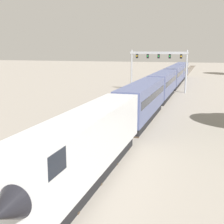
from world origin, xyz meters
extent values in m
plane|color=gray|center=(0.00, 0.00, 0.00)|extent=(400.00, 400.00, 0.00)
cube|color=slate|center=(1.28, 60.00, 0.08)|extent=(0.07, 200.00, 0.16)
cube|color=slate|center=(2.72, 60.00, 0.08)|extent=(0.07, 200.00, 0.16)
cube|color=#473828|center=(2.00, -2.00, 0.05)|extent=(2.60, 0.24, 0.10)
cube|color=#473828|center=(2.00, 2.00, 0.05)|extent=(2.60, 0.24, 0.10)
cube|color=#473828|center=(2.00, 6.00, 0.05)|extent=(2.60, 0.24, 0.10)
cube|color=#473828|center=(2.00, 10.00, 0.05)|extent=(2.60, 0.24, 0.10)
cube|color=#473828|center=(2.00, 14.00, 0.05)|extent=(2.60, 0.24, 0.10)
cube|color=#473828|center=(2.00, 18.00, 0.05)|extent=(2.60, 0.24, 0.10)
cube|color=#473828|center=(2.00, 22.00, 0.05)|extent=(2.60, 0.24, 0.10)
cube|color=#473828|center=(2.00, 26.00, 0.05)|extent=(2.60, 0.24, 0.10)
cube|color=#473828|center=(2.00, 30.00, 0.05)|extent=(2.60, 0.24, 0.10)
cube|color=#473828|center=(2.00, 34.00, 0.05)|extent=(2.60, 0.24, 0.10)
cube|color=#473828|center=(2.00, 38.00, 0.05)|extent=(2.60, 0.24, 0.10)
cube|color=#473828|center=(2.00, 42.00, 0.05)|extent=(2.60, 0.24, 0.10)
cube|color=#473828|center=(2.00, 46.00, 0.05)|extent=(2.60, 0.24, 0.10)
cube|color=#473828|center=(2.00, 50.00, 0.05)|extent=(2.60, 0.24, 0.10)
cube|color=#473828|center=(2.00, 54.00, 0.05)|extent=(2.60, 0.24, 0.10)
cube|color=#473828|center=(2.00, 58.00, 0.05)|extent=(2.60, 0.24, 0.10)
cube|color=#473828|center=(2.00, 62.00, 0.05)|extent=(2.60, 0.24, 0.10)
cube|color=#473828|center=(2.00, 66.00, 0.05)|extent=(2.60, 0.24, 0.10)
cube|color=#473828|center=(2.00, 70.00, 0.05)|extent=(2.60, 0.24, 0.10)
cube|color=#473828|center=(2.00, 74.00, 0.05)|extent=(2.60, 0.24, 0.10)
cube|color=#473828|center=(2.00, 78.00, 0.05)|extent=(2.60, 0.24, 0.10)
cube|color=#473828|center=(2.00, 82.00, 0.05)|extent=(2.60, 0.24, 0.10)
cube|color=#473828|center=(2.00, 86.00, 0.05)|extent=(2.60, 0.24, 0.10)
cube|color=#473828|center=(2.00, 90.00, 0.05)|extent=(2.60, 0.24, 0.10)
cube|color=#473828|center=(2.00, 94.00, 0.05)|extent=(2.60, 0.24, 0.10)
cube|color=#473828|center=(2.00, 98.00, 0.05)|extent=(2.60, 0.24, 0.10)
cube|color=#473828|center=(2.00, 102.00, 0.05)|extent=(2.60, 0.24, 0.10)
cube|color=#473828|center=(2.00, 106.00, 0.05)|extent=(2.60, 0.24, 0.10)
cube|color=#473828|center=(2.00, 110.00, 0.05)|extent=(2.60, 0.24, 0.10)
cube|color=#473828|center=(2.00, 114.00, 0.05)|extent=(2.60, 0.24, 0.10)
cube|color=#473828|center=(2.00, 118.00, 0.05)|extent=(2.60, 0.24, 0.10)
cube|color=#473828|center=(2.00, 122.00, 0.05)|extent=(2.60, 0.24, 0.10)
cube|color=#473828|center=(2.00, 126.00, 0.05)|extent=(2.60, 0.24, 0.10)
cube|color=#473828|center=(2.00, 130.00, 0.05)|extent=(2.60, 0.24, 0.10)
cube|color=#473828|center=(2.00, 134.00, 0.05)|extent=(2.60, 0.24, 0.10)
cube|color=#473828|center=(2.00, 138.00, 0.05)|extent=(2.60, 0.24, 0.10)
cube|color=#473828|center=(2.00, 142.00, 0.05)|extent=(2.60, 0.24, 0.10)
cube|color=#473828|center=(2.00, 146.00, 0.05)|extent=(2.60, 0.24, 0.10)
cube|color=#473828|center=(2.00, 150.00, 0.05)|extent=(2.60, 0.24, 0.10)
cube|color=#473828|center=(2.00, 154.00, 0.05)|extent=(2.60, 0.24, 0.10)
cube|color=#473828|center=(2.00, 158.00, 0.05)|extent=(2.60, 0.24, 0.10)
cube|color=slate|center=(-4.22, 40.00, 0.08)|extent=(0.07, 160.00, 0.16)
cube|color=slate|center=(-2.78, 40.00, 0.08)|extent=(0.07, 160.00, 0.16)
cube|color=#473828|center=(-3.50, 2.00, 0.05)|extent=(2.60, 0.24, 0.10)
cube|color=#473828|center=(-3.50, 6.00, 0.05)|extent=(2.60, 0.24, 0.10)
cube|color=#473828|center=(-3.50, 10.00, 0.05)|extent=(2.60, 0.24, 0.10)
cube|color=#473828|center=(-3.50, 14.00, 0.05)|extent=(2.60, 0.24, 0.10)
cube|color=#473828|center=(-3.50, 18.00, 0.05)|extent=(2.60, 0.24, 0.10)
cube|color=#473828|center=(-3.50, 22.00, 0.05)|extent=(2.60, 0.24, 0.10)
cube|color=#473828|center=(-3.50, 26.00, 0.05)|extent=(2.60, 0.24, 0.10)
cube|color=#473828|center=(-3.50, 30.00, 0.05)|extent=(2.60, 0.24, 0.10)
cube|color=#473828|center=(-3.50, 34.00, 0.05)|extent=(2.60, 0.24, 0.10)
cube|color=#473828|center=(-3.50, 38.00, 0.05)|extent=(2.60, 0.24, 0.10)
cube|color=#473828|center=(-3.50, 42.00, 0.05)|extent=(2.60, 0.24, 0.10)
cube|color=#473828|center=(-3.50, 46.00, 0.05)|extent=(2.60, 0.24, 0.10)
cube|color=#473828|center=(-3.50, 50.00, 0.05)|extent=(2.60, 0.24, 0.10)
cube|color=#473828|center=(-3.50, 54.00, 0.05)|extent=(2.60, 0.24, 0.10)
cube|color=#473828|center=(-3.50, 58.00, 0.05)|extent=(2.60, 0.24, 0.10)
cube|color=#473828|center=(-3.50, 62.00, 0.05)|extent=(2.60, 0.24, 0.10)
cube|color=#473828|center=(-3.50, 66.00, 0.05)|extent=(2.60, 0.24, 0.10)
cube|color=#473828|center=(-3.50, 70.00, 0.05)|extent=(2.60, 0.24, 0.10)
cube|color=#473828|center=(-3.50, 74.00, 0.05)|extent=(2.60, 0.24, 0.10)
cube|color=#473828|center=(-3.50, 78.00, 0.05)|extent=(2.60, 0.24, 0.10)
cube|color=#473828|center=(-3.50, 82.00, 0.05)|extent=(2.60, 0.24, 0.10)
cube|color=#473828|center=(-3.50, 86.00, 0.05)|extent=(2.60, 0.24, 0.10)
cube|color=#473828|center=(-3.50, 90.00, 0.05)|extent=(2.60, 0.24, 0.10)
cube|color=#473828|center=(-3.50, 94.00, 0.05)|extent=(2.60, 0.24, 0.10)
cube|color=#473828|center=(-3.50, 98.00, 0.05)|extent=(2.60, 0.24, 0.10)
cube|color=#473828|center=(-3.50, 102.00, 0.05)|extent=(2.60, 0.24, 0.10)
cube|color=#473828|center=(-3.50, 106.00, 0.05)|extent=(2.60, 0.24, 0.10)
cube|color=#473828|center=(-3.50, 110.00, 0.05)|extent=(2.60, 0.24, 0.10)
cube|color=#473828|center=(-3.50, 114.00, 0.05)|extent=(2.60, 0.24, 0.10)
cube|color=#473828|center=(-3.50, 118.00, 0.05)|extent=(2.60, 0.24, 0.10)
cube|color=silver|center=(2.00, 3.10, 2.90)|extent=(3.00, 18.19, 3.80)
cone|color=black|center=(2.00, -6.20, 2.50)|extent=(2.88, 2.60, 2.88)
cube|color=black|center=(2.00, -4.80, 4.04)|extent=(3.04, 1.80, 1.10)
cube|color=black|center=(2.00, 3.10, 0.50)|extent=(2.52, 16.37, 1.00)
cube|color=#4C5684|center=(2.00, 22.29, 2.90)|extent=(3.00, 18.19, 3.80)
cube|color=black|center=(2.00, 22.29, 3.30)|extent=(3.04, 16.74, 0.90)
cube|color=black|center=(2.00, 22.29, 0.50)|extent=(2.52, 16.37, 1.00)
cube|color=#4C5684|center=(2.00, 41.48, 2.90)|extent=(3.00, 18.19, 3.80)
cube|color=black|center=(2.00, 41.48, 3.30)|extent=(3.04, 16.74, 0.90)
cube|color=black|center=(2.00, 41.48, 0.50)|extent=(2.52, 16.37, 1.00)
cube|color=#4C5684|center=(2.00, 60.68, 2.90)|extent=(3.00, 18.19, 3.80)
cube|color=black|center=(2.00, 60.68, 3.30)|extent=(3.04, 16.74, 0.90)
cube|color=black|center=(2.00, 60.68, 0.50)|extent=(2.52, 16.37, 1.00)
cube|color=#4C5684|center=(2.00, 79.87, 2.90)|extent=(3.00, 18.19, 3.80)
cube|color=black|center=(2.00, 79.87, 3.30)|extent=(3.04, 16.74, 0.90)
cube|color=black|center=(2.00, 79.87, 0.50)|extent=(2.52, 16.37, 1.00)
cylinder|color=#999BA0|center=(-6.00, 49.74, 4.40)|extent=(0.36, 0.36, 8.81)
cylinder|color=#999BA0|center=(5.50, 49.74, 4.40)|extent=(0.36, 0.36, 8.81)
cube|color=#999BA0|center=(-0.25, 49.74, 8.21)|extent=(12.10, 0.36, 0.50)
cube|color=black|center=(-4.85, 49.79, 7.51)|extent=(0.44, 0.32, 0.90)
sphere|color=yellow|center=(-4.85, 49.60, 7.51)|extent=(0.28, 0.28, 0.28)
cube|color=black|center=(-2.55, 49.79, 7.51)|extent=(0.44, 0.32, 0.90)
sphere|color=green|center=(-2.55, 49.60, 7.51)|extent=(0.28, 0.28, 0.28)
cube|color=black|center=(-0.25, 49.79, 7.51)|extent=(0.44, 0.32, 0.90)
sphere|color=green|center=(-0.25, 49.60, 7.51)|extent=(0.28, 0.28, 0.28)
cube|color=black|center=(2.05, 49.79, 7.51)|extent=(0.44, 0.32, 0.90)
sphere|color=green|center=(2.05, 49.60, 7.51)|extent=(0.28, 0.28, 0.28)
cube|color=black|center=(4.35, 49.79, 7.51)|extent=(0.44, 0.32, 0.90)
sphere|color=yellow|center=(4.35, 49.60, 7.51)|extent=(0.28, 0.28, 0.28)
camera|label=1|loc=(9.76, -17.00, 9.11)|focal=50.70mm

